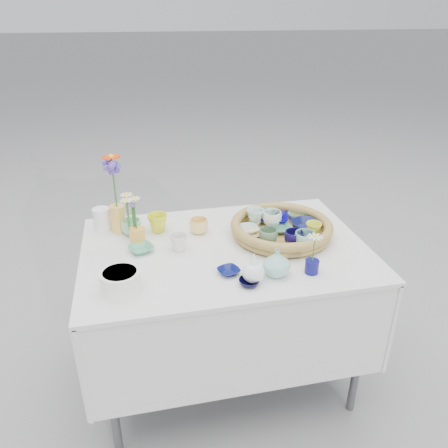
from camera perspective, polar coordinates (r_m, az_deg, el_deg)
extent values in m
plane|color=gray|center=(2.42, 0.11, -19.00)|extent=(80.00, 80.00, 0.00)
imported|color=#03006B|center=(2.15, 6.53, 0.70)|extent=(0.18, 0.18, 0.03)
imported|color=#0E1445|center=(2.11, 10.50, -0.07)|extent=(0.17, 0.17, 0.03)
imported|color=yellow|center=(2.04, 11.60, -0.71)|extent=(0.08, 0.08, 0.07)
imported|color=#448168|center=(2.06, 7.49, -0.64)|extent=(0.12, 0.12, 0.03)
imported|color=#5C815D|center=(1.95, 5.79, -1.59)|extent=(0.09, 0.09, 0.07)
imported|color=silver|center=(2.04, 3.06, -0.72)|extent=(0.11, 0.11, 0.03)
imported|color=silver|center=(2.11, 4.10, 0.95)|extent=(0.11, 0.11, 0.08)
imported|color=white|center=(2.11, 6.29, 0.73)|extent=(0.12, 0.12, 0.07)
imported|color=#6BABD4|center=(2.21, 9.38, 1.13)|extent=(0.11, 0.11, 0.03)
imported|color=#130B46|center=(1.94, 9.11, -1.85)|extent=(0.09, 0.09, 0.07)
imported|color=#D9B57B|center=(2.00, 3.81, -1.35)|extent=(0.10, 0.10, 0.02)
imported|color=#7DC7B2|center=(1.93, 10.52, -2.07)|extent=(0.11, 0.11, 0.07)
imported|color=#58957A|center=(2.12, 5.82, 0.92)|extent=(0.10, 0.10, 0.07)
imported|color=yellow|center=(2.10, -8.64, 0.13)|extent=(0.12, 0.12, 0.09)
imported|color=#FBCF6F|center=(2.07, -3.31, -0.27)|extent=(0.11, 0.11, 0.07)
imported|color=#50A67D|center=(1.95, -10.77, -3.20)|extent=(0.14, 0.14, 0.03)
imported|color=silver|center=(1.93, -5.96, -2.41)|extent=(0.10, 0.10, 0.07)
imported|color=#0A1252|center=(1.76, 0.62, -6.19)|extent=(0.11, 0.11, 0.02)
imported|color=#8BD3B0|center=(2.09, -12.00, -0.40)|extent=(0.10, 0.10, 0.07)
imported|color=black|center=(1.70, 3.30, -7.59)|extent=(0.09, 0.09, 0.03)
imported|color=#88CBB8|center=(1.74, 6.91, -4.99)|extent=(0.13, 0.13, 0.12)
cylinder|color=#0D0C5D|center=(1.79, 11.40, -5.47)|extent=(0.07, 0.07, 0.06)
cylinder|color=#EEB74E|center=(2.12, -13.64, 0.70)|extent=(0.09, 0.09, 0.13)
cylinder|color=#FFAE3B|center=(2.01, -11.25, -1.55)|extent=(0.08, 0.08, 0.08)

